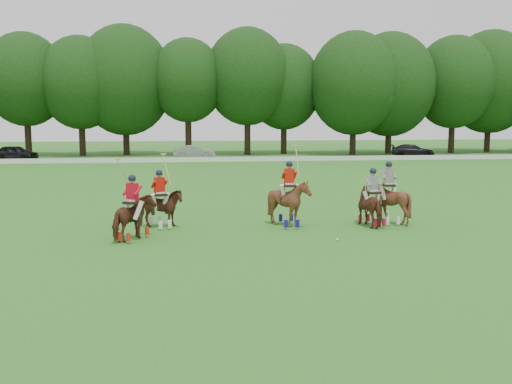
{
  "coord_description": "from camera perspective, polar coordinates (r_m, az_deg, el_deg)",
  "views": [
    {
      "loc": [
        -0.8,
        -16.27,
        4.06
      ],
      "look_at": [
        1.87,
        4.2,
        1.4
      ],
      "focal_mm": 40.0,
      "sensor_mm": 36.0,
      "label": 1
    }
  ],
  "objects": [
    {
      "name": "ground",
      "position": [
        16.79,
        -4.51,
        -6.67
      ],
      "size": [
        180.0,
        180.0,
        0.0
      ],
      "primitive_type": "plane",
      "color": "#2C6D1F",
      "rests_on": "ground"
    },
    {
      "name": "tree_line",
      "position": [
        64.46,
        -6.59,
        11.0
      ],
      "size": [
        117.98,
        14.32,
        14.75
      ],
      "color": "black",
      "rests_on": "ground"
    },
    {
      "name": "boundary_rail",
      "position": [
        54.41,
        -6.58,
        3.24
      ],
      "size": [
        120.0,
        0.1,
        0.44
      ],
      "primitive_type": "cube",
      "color": "white",
      "rests_on": "ground"
    },
    {
      "name": "car_left",
      "position": [
        61.07,
        -22.92,
        3.65
      ],
      "size": [
        4.65,
        2.85,
        1.48
      ],
      "primitive_type": "imported",
      "rotation": [
        0.0,
        0.0,
        1.3
      ],
      "color": "black",
      "rests_on": "ground"
    },
    {
      "name": "car_mid",
      "position": [
        58.88,
        -6.22,
        4.01
      ],
      "size": [
        4.27,
        1.77,
        1.37
      ],
      "primitive_type": "imported",
      "rotation": [
        0.0,
        0.0,
        1.65
      ],
      "color": "#939398",
      "rests_on": "ground"
    },
    {
      "name": "car_right",
      "position": [
        63.84,
        15.39,
        4.03
      ],
      "size": [
        4.91,
        3.04,
        1.33
      ],
      "primitive_type": "imported",
      "rotation": [
        0.0,
        0.0,
        1.29
      ],
      "color": "black",
      "rests_on": "ground"
    },
    {
      "name": "polo_red_a",
      "position": [
        19.53,
        -12.19,
        -2.46
      ],
      "size": [
        1.57,
        1.93,
        2.75
      ],
      "color": "#4B2314",
      "rests_on": "ground"
    },
    {
      "name": "polo_red_b",
      "position": [
        21.54,
        -9.59,
        -1.56
      ],
      "size": [
        1.8,
        1.68,
        2.72
      ],
      "color": "#4B2314",
      "rests_on": "ground"
    },
    {
      "name": "polo_red_c",
      "position": [
        21.58,
        3.32,
        -1.04
      ],
      "size": [
        1.48,
        1.66,
        3.02
      ],
      "color": "#4B2314",
      "rests_on": "ground"
    },
    {
      "name": "polo_stripe_a",
      "position": [
        22.06,
        11.54,
        -1.33
      ],
      "size": [
        1.21,
        1.91,
        2.21
      ],
      "color": "#4B2314",
      "rests_on": "ground"
    },
    {
      "name": "polo_stripe_b",
      "position": [
        22.77,
        13.05,
        -0.86
      ],
      "size": [
        1.44,
        1.61,
        2.42
      ],
      "color": "#4B2314",
      "rests_on": "ground"
    },
    {
      "name": "polo_ball",
      "position": [
        19.33,
        8.13,
        -4.72
      ],
      "size": [
        0.09,
        0.09,
        0.09
      ],
      "primitive_type": "sphere",
      "color": "white",
      "rests_on": "ground"
    }
  ]
}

